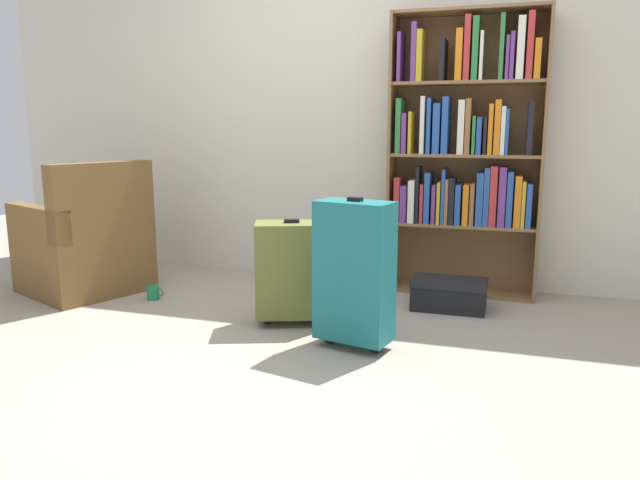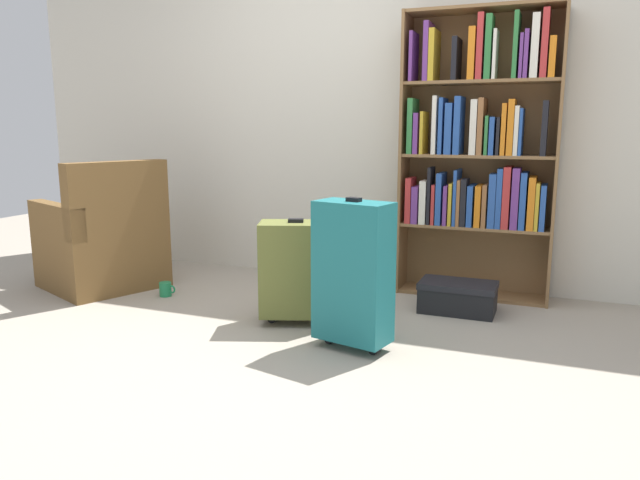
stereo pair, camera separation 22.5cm
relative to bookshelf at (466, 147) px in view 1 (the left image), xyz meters
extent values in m
plane|color=#9E9384|center=(-0.75, -1.54, -0.99)|extent=(10.32, 10.32, 0.00)
cube|color=beige|center=(-0.75, 0.20, 0.31)|extent=(5.90, 0.10, 2.60)
cube|color=brown|center=(-0.49, -0.01, -0.06)|extent=(0.02, 0.27, 1.85)
cube|color=brown|center=(0.48, -0.01, -0.06)|extent=(0.02, 0.27, 1.85)
cube|color=brown|center=(-0.01, 0.12, -0.06)|extent=(0.99, 0.02, 1.85)
cube|color=brown|center=(-0.01, -0.01, -0.98)|extent=(0.95, 0.25, 0.02)
cube|color=brown|center=(-0.01, -0.01, -0.52)|extent=(0.95, 0.25, 0.02)
cube|color=brown|center=(-0.01, -0.01, -0.05)|extent=(0.95, 0.25, 0.02)
cube|color=brown|center=(-0.01, -0.01, 0.41)|extent=(0.95, 0.25, 0.02)
cube|color=brown|center=(-0.01, -0.01, 0.85)|extent=(0.95, 0.25, 0.02)
cube|color=#B22D2D|center=(-0.43, -0.05, -0.36)|extent=(0.04, 0.18, 0.30)
cube|color=#66337F|center=(-0.39, -0.05, -0.38)|extent=(0.04, 0.17, 0.25)
cube|color=silver|center=(-0.33, -0.05, -0.36)|extent=(0.04, 0.16, 0.29)
cube|color=black|center=(-0.30, -0.06, -0.32)|extent=(0.02, 0.15, 0.38)
cube|color=#B22D2D|center=(-0.27, -0.04, -0.38)|extent=(0.02, 0.19, 0.26)
cube|color=#264C99|center=(-0.23, -0.03, -0.34)|extent=(0.04, 0.21, 0.34)
cube|color=#66337F|center=(-0.19, -0.03, -0.38)|extent=(0.02, 0.22, 0.26)
cube|color=gold|center=(-0.15, -0.05, -0.37)|extent=(0.02, 0.18, 0.28)
cube|color=#264C99|center=(-0.13, -0.02, -0.33)|extent=(0.02, 0.23, 0.36)
cube|color=brown|center=(-0.10, -0.04, -0.36)|extent=(0.02, 0.20, 0.30)
cube|color=black|center=(-0.07, -0.06, -0.35)|extent=(0.04, 0.15, 0.31)
cube|color=#264C99|center=(-0.03, -0.02, -0.37)|extent=(0.04, 0.23, 0.27)
cube|color=orange|center=(0.02, -0.03, -0.37)|extent=(0.04, 0.21, 0.27)
cube|color=brown|center=(0.06, -0.04, -0.37)|extent=(0.03, 0.19, 0.28)
cube|color=#264C99|center=(0.11, -0.05, -0.33)|extent=(0.04, 0.17, 0.35)
cube|color=#264C99|center=(0.15, -0.05, -0.32)|extent=(0.03, 0.17, 0.38)
cube|color=#B22D2D|center=(0.19, -0.03, -0.31)|extent=(0.04, 0.21, 0.39)
cube|color=#66337F|center=(0.25, -0.04, -0.31)|extent=(0.04, 0.19, 0.39)
cube|color=#264C99|center=(0.29, -0.02, -0.33)|extent=(0.04, 0.22, 0.36)
cube|color=orange|center=(0.34, -0.02, -0.34)|extent=(0.04, 0.22, 0.33)
cube|color=gold|center=(0.38, -0.04, -0.36)|extent=(0.02, 0.19, 0.30)
cube|color=#264C99|center=(0.41, -0.02, -0.37)|extent=(0.03, 0.22, 0.28)
cube|color=#2D7238|center=(-0.43, -0.04, 0.13)|extent=(0.03, 0.20, 0.36)
cube|color=#66337F|center=(-0.39, -0.04, 0.09)|extent=(0.03, 0.19, 0.26)
cube|color=gold|center=(-0.36, -0.04, 0.09)|extent=(0.02, 0.19, 0.27)
cube|color=silver|center=(-0.28, -0.06, 0.14)|extent=(0.03, 0.16, 0.37)
cube|color=#264C99|center=(-0.24, -0.04, 0.13)|extent=(0.03, 0.20, 0.36)
cube|color=#264C99|center=(-0.19, -0.02, 0.12)|extent=(0.04, 0.23, 0.32)
cube|color=#264C99|center=(-0.13, -0.03, 0.14)|extent=(0.04, 0.22, 0.37)
cube|color=silver|center=(-0.03, -0.04, 0.13)|extent=(0.04, 0.20, 0.34)
cube|color=brown|center=(0.01, -0.02, 0.13)|extent=(0.03, 0.23, 0.35)
cube|color=#2D7238|center=(0.05, -0.04, 0.08)|extent=(0.02, 0.19, 0.24)
cube|color=#264C99|center=(0.08, -0.06, 0.07)|extent=(0.03, 0.16, 0.24)
cube|color=black|center=(0.12, -0.02, 0.07)|extent=(0.02, 0.23, 0.23)
cube|color=orange|center=(0.15, -0.03, 0.12)|extent=(0.03, 0.21, 0.32)
cube|color=orange|center=(0.19, -0.05, 0.13)|extent=(0.04, 0.18, 0.34)
cube|color=silver|center=(0.23, -0.05, 0.11)|extent=(0.03, 0.18, 0.30)
cube|color=#264C99|center=(0.25, -0.03, 0.10)|extent=(0.02, 0.22, 0.29)
cube|color=black|center=(0.39, -0.06, 0.12)|extent=(0.03, 0.15, 0.33)
cube|color=#66337F|center=(-0.44, -0.04, 0.57)|extent=(0.02, 0.19, 0.31)
cube|color=#66337F|center=(-0.35, -0.03, 0.60)|extent=(0.03, 0.22, 0.37)
cube|color=gold|center=(-0.31, -0.02, 0.58)|extent=(0.04, 0.23, 0.32)
cube|color=black|center=(-0.17, -0.03, 0.55)|extent=(0.03, 0.22, 0.26)
cube|color=orange|center=(-0.06, -0.05, 0.58)|extent=(0.04, 0.17, 0.32)
cube|color=#B22D2D|center=(-0.01, -0.06, 0.62)|extent=(0.04, 0.15, 0.39)
cube|color=#2D7238|center=(0.04, -0.05, 0.61)|extent=(0.04, 0.16, 0.38)
cube|color=silver|center=(0.08, -0.06, 0.57)|extent=(0.02, 0.16, 0.29)
cube|color=#2D7238|center=(0.19, -0.02, 0.62)|extent=(0.03, 0.22, 0.39)
cube|color=#66337F|center=(0.23, -0.05, 0.55)|extent=(0.02, 0.16, 0.26)
cube|color=#66337F|center=(0.26, -0.05, 0.56)|extent=(0.02, 0.18, 0.28)
cube|color=silver|center=(0.31, -0.05, 0.61)|extent=(0.04, 0.18, 0.37)
cube|color=#B22D2D|center=(0.36, -0.02, 0.62)|extent=(0.04, 0.23, 0.40)
cube|color=orange|center=(0.41, -0.05, 0.54)|extent=(0.04, 0.17, 0.24)
cube|color=brown|center=(-2.49, -0.74, -0.79)|extent=(0.92, 0.92, 0.40)
cube|color=#91724F|center=(-2.49, -0.74, -0.55)|extent=(0.73, 0.69, 0.08)
cube|color=brown|center=(-2.22, -0.85, -0.34)|extent=(0.38, 0.69, 0.50)
cube|color=brown|center=(-2.37, -0.46, -0.48)|extent=(0.68, 0.36, 0.22)
cube|color=brown|center=(-2.61, -1.01, -0.48)|extent=(0.68, 0.36, 0.22)
cylinder|color=#1E7F4C|center=(-1.92, -0.79, -0.94)|extent=(0.08, 0.08, 0.10)
torus|color=#1E7F4C|center=(-1.87, -0.79, -0.94)|extent=(0.06, 0.01, 0.06)
cube|color=black|center=(-0.03, -0.42, -0.91)|extent=(0.45, 0.26, 0.17)
cube|color=black|center=(-0.03, -0.42, -0.82)|extent=(0.46, 0.27, 0.04)
cube|color=#19666B|center=(-0.44, -1.24, -0.58)|extent=(0.42, 0.28, 0.71)
cube|color=black|center=(-0.44, -1.24, -0.22)|extent=(0.08, 0.06, 0.02)
cylinder|color=black|center=(-0.57, -1.21, -0.97)|extent=(0.06, 0.06, 0.05)
cylinder|color=black|center=(-0.31, -1.27, -0.97)|extent=(0.06, 0.06, 0.05)
cube|color=brown|center=(-0.88, -0.96, -0.67)|extent=(0.47, 0.37, 0.54)
cube|color=black|center=(-0.88, -0.96, -0.39)|extent=(0.10, 0.07, 0.02)
cylinder|color=black|center=(-1.01, -1.01, -0.97)|extent=(0.06, 0.06, 0.05)
cylinder|color=black|center=(-0.74, -0.91, -0.97)|extent=(0.06, 0.06, 0.05)
camera|label=1|loc=(0.28, -4.09, 0.14)|focal=33.58mm
camera|label=2|loc=(0.49, -4.02, 0.14)|focal=33.58mm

